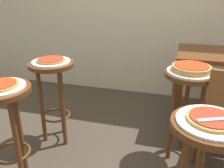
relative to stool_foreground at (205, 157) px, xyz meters
The scene contains 13 objects.
stool_foreground is the anchor object (origin of this frame).
serving_plate_foreground 0.21m from the stool_foreground, 90.00° to the left, with size 0.33×0.33×0.01m, color white.
pizza_foreground 0.22m from the stool_foreground, 153.43° to the left, with size 0.24×0.24×0.02m.
stool_middle 1.26m from the stool_foreground, behind, with size 0.38×0.38×0.76m.
serving_plate_middle 1.28m from the stool_foreground, behind, with size 0.32×0.32×0.01m, color white.
pizza_middle 1.28m from the stool_foreground, behind, with size 0.24×0.24×0.02m.
stool_leftside 1.38m from the stool_foreground, 151.28° to the left, with size 0.38×0.38×0.76m.
serving_plate_leftside 1.39m from the stool_foreground, 151.28° to the left, with size 0.32×0.32×0.01m, color white.
pizza_leftside 1.40m from the stool_foreground, 151.28° to the left, with size 0.24×0.24×0.02m.
stool_rear 0.72m from the stool_foreground, 96.49° to the left, with size 0.38×0.38×0.76m.
serving_plate_rear 0.75m from the stool_foreground, 96.49° to the left, with size 0.36×0.36×0.01m, color silver.
pizza_rear 0.76m from the stool_foreground, 96.49° to the left, with size 0.29×0.29×0.05m.
pizza_server_knife 0.24m from the stool_foreground, 33.69° to the right, with size 0.22×0.02×0.01m, color silver.
Camera 1 is at (0.47, -1.44, 1.38)m, focal length 39.67 mm.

